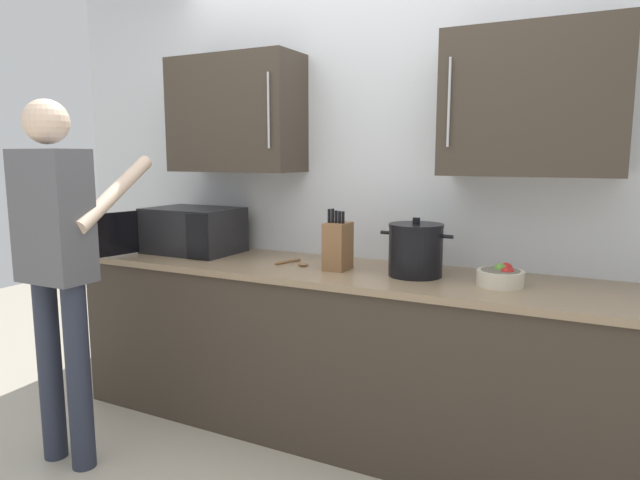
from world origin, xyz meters
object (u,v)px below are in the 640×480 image
at_px(person_figure, 57,252).
at_px(knife_block, 338,246).
at_px(microwave_oven, 188,230).
at_px(fruit_bowl, 501,276).
at_px(stock_pot, 416,250).
at_px(wooden_spoon, 296,263).

bearing_deg(person_figure, knife_block, 38.55).
bearing_deg(person_figure, microwave_oven, 88.76).
bearing_deg(fruit_bowl, person_figure, -155.62).
bearing_deg(stock_pot, knife_block, -175.02).
bearing_deg(microwave_oven, person_figure, -91.24).
distance_m(microwave_oven, fruit_bowl, 1.83).
distance_m(stock_pot, wooden_spoon, 0.66).
height_order(stock_pot, knife_block, knife_block).
distance_m(wooden_spoon, knife_block, 0.28).
bearing_deg(fruit_bowl, knife_block, -179.55).
bearing_deg(fruit_bowl, wooden_spoon, 179.72).
distance_m(microwave_oven, knife_block, 1.02).
distance_m(knife_block, person_figure, 1.33).
bearing_deg(wooden_spoon, fruit_bowl, -0.28).
xyz_separation_m(stock_pot, person_figure, (-1.44, -0.86, 0.01)).
bearing_deg(knife_block, wooden_spoon, 177.38).
bearing_deg(microwave_oven, fruit_bowl, -1.63).
bearing_deg(person_figure, fruit_bowl, 24.38).
distance_m(fruit_bowl, person_figure, 2.03).
bearing_deg(knife_block, microwave_oven, 176.74).
bearing_deg(wooden_spoon, knife_block, -2.62).
bearing_deg(stock_pot, wooden_spoon, -177.94).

